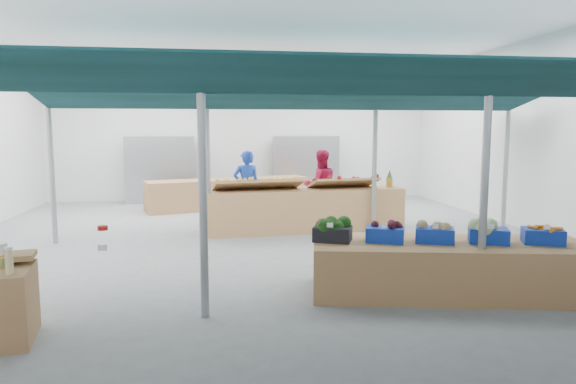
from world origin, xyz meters
name	(u,v)px	position (x,y,z in m)	size (l,w,h in m)	color
floor	(260,242)	(0.00, 0.00, 0.00)	(13.00, 13.00, 0.00)	slate
hall	(253,110)	(0.00, 1.44, 2.65)	(13.00, 13.00, 13.00)	silver
pole_grid	(314,155)	(0.75, -1.75, 1.81)	(10.00, 4.60, 3.00)	gray
awnings	(314,95)	(0.75, -1.75, 2.78)	(9.50, 7.08, 0.30)	black
back_shelving_left	(161,170)	(-2.50, 6.00, 1.00)	(2.00, 0.50, 2.00)	#B23F33
back_shelving_right	(306,169)	(2.00, 6.00, 1.00)	(2.00, 0.50, 2.00)	#B23F33
veg_counter	(449,268)	(2.27, -3.58, 0.36)	(3.66, 1.22, 0.71)	#9B7043
fruit_counter	(304,209)	(1.09, 1.08, 0.47)	(4.35, 1.04, 0.93)	#9B7043
far_counter	(229,193)	(-0.47, 4.63, 0.42)	(4.64, 0.93, 0.83)	#9B7043
vendor_left	(247,187)	(-0.11, 2.18, 0.87)	(0.63, 0.42, 1.74)	blue
vendor_right	(321,186)	(1.69, 2.18, 0.87)	(0.85, 0.66, 1.74)	#B1153E
crate_broccoli	(333,230)	(0.72, -3.27, 0.87)	(0.60, 0.52, 0.35)	black
crate_beets	(385,232)	(1.42, -3.41, 0.85)	(0.60, 0.52, 0.29)	#0F2FA2
crate_celeriac	(435,232)	(2.07, -3.54, 0.86)	(0.60, 0.52, 0.31)	#0F2FA2
crate_cabbage	(489,231)	(2.76, -3.68, 0.87)	(0.60, 0.52, 0.35)	#0F2FA2
crate_carrots	(543,235)	(3.46, -3.82, 0.82)	(0.60, 0.52, 0.29)	#0F2FA2
sparrow	(321,225)	(0.53, -3.37, 0.96)	(0.12, 0.09, 0.11)	brown
pole_ribbon	(103,230)	(-2.15, -3.95, 1.08)	(0.12, 0.12, 0.28)	#B2160B
apple_heap_yellow	(258,183)	(0.06, 0.91, 1.10)	(1.98, 0.96, 0.27)	#997247
apple_heap_red	(344,181)	(1.97, 1.04, 1.10)	(1.58, 0.91, 0.27)	#997247
pineapple	(389,179)	(3.05, 1.12, 1.11)	(0.14, 0.14, 0.39)	#8C6019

